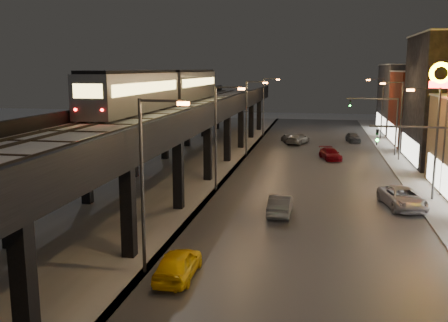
{
  "coord_description": "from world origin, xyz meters",
  "views": [
    {
      "loc": [
        7.92,
        -10.13,
        10.42
      ],
      "look_at": [
        2.41,
        18.57,
        5.0
      ],
      "focal_mm": 40.0,
      "sensor_mm": 36.0,
      "label": 1
    }
  ],
  "objects_px": {
    "car_mid_dark": "(298,139)",
    "car_onc_red": "(353,138)",
    "car_near_white": "(280,205)",
    "car_far_white": "(288,138)",
    "car_taxi": "(178,265)",
    "car_onc_dark": "(403,199)",
    "car_onc_white": "(330,154)",
    "subway_train": "(166,87)"
  },
  "relations": [
    {
      "from": "car_mid_dark",
      "to": "car_onc_red",
      "type": "relative_size",
      "value": 1.25
    },
    {
      "from": "car_mid_dark",
      "to": "car_near_white",
      "type": "bearing_deg",
      "value": 108.99
    },
    {
      "from": "car_mid_dark",
      "to": "car_far_white",
      "type": "xyz_separation_m",
      "value": [
        -1.45,
        1.3,
        -0.11
      ]
    },
    {
      "from": "car_taxi",
      "to": "car_far_white",
      "type": "height_order",
      "value": "car_taxi"
    },
    {
      "from": "car_near_white",
      "to": "car_onc_red",
      "type": "bearing_deg",
      "value": -100.42
    },
    {
      "from": "car_taxi",
      "to": "car_near_white",
      "type": "xyz_separation_m",
      "value": [
        4.15,
        12.1,
        -0.0
      ]
    },
    {
      "from": "car_far_white",
      "to": "car_mid_dark",
      "type": "bearing_deg",
      "value": 121.68
    },
    {
      "from": "car_near_white",
      "to": "car_onc_dark",
      "type": "xyz_separation_m",
      "value": [
        8.94,
        3.56,
        0.02
      ]
    },
    {
      "from": "car_onc_dark",
      "to": "car_onc_white",
      "type": "xyz_separation_m",
      "value": [
        -5.01,
        19.77,
        -0.11
      ]
    },
    {
      "from": "car_onc_red",
      "to": "subway_train",
      "type": "bearing_deg",
      "value": -143.45
    },
    {
      "from": "car_onc_dark",
      "to": "car_onc_red",
      "type": "bearing_deg",
      "value": 81.55
    },
    {
      "from": "car_taxi",
      "to": "car_mid_dark",
      "type": "xyz_separation_m",
      "value": [
        3.82,
        47.18,
        -0.0
      ]
    },
    {
      "from": "car_taxi",
      "to": "car_onc_dark",
      "type": "distance_m",
      "value": 20.41
    },
    {
      "from": "car_onc_white",
      "to": "car_onc_red",
      "type": "relative_size",
      "value": 1.1
    },
    {
      "from": "car_taxi",
      "to": "car_near_white",
      "type": "relative_size",
      "value": 0.97
    },
    {
      "from": "car_taxi",
      "to": "car_onc_white",
      "type": "distance_m",
      "value": 36.34
    },
    {
      "from": "car_mid_dark",
      "to": "car_onc_dark",
      "type": "xyz_separation_m",
      "value": [
        9.28,
        -31.52,
        0.02
      ]
    },
    {
      "from": "subway_train",
      "to": "car_mid_dark",
      "type": "distance_m",
      "value": 23.6
    },
    {
      "from": "car_near_white",
      "to": "car_onc_red",
      "type": "distance_m",
      "value": 38.98
    },
    {
      "from": "car_near_white",
      "to": "car_mid_dark",
      "type": "distance_m",
      "value": 35.08
    },
    {
      "from": "car_taxi",
      "to": "car_onc_dark",
      "type": "bearing_deg",
      "value": -130.7
    },
    {
      "from": "car_onc_dark",
      "to": "car_onc_red",
      "type": "distance_m",
      "value": 34.75
    },
    {
      "from": "car_near_white",
      "to": "car_onc_white",
      "type": "distance_m",
      "value": 23.66
    },
    {
      "from": "subway_train",
      "to": "car_mid_dark",
      "type": "height_order",
      "value": "subway_train"
    },
    {
      "from": "car_taxi",
      "to": "car_onc_white",
      "type": "xyz_separation_m",
      "value": [
        8.08,
        35.43,
        -0.09
      ]
    },
    {
      "from": "car_mid_dark",
      "to": "car_onc_white",
      "type": "height_order",
      "value": "car_mid_dark"
    },
    {
      "from": "car_onc_red",
      "to": "car_far_white",
      "type": "bearing_deg",
      "value": -176.33
    },
    {
      "from": "car_mid_dark",
      "to": "car_onc_white",
      "type": "xyz_separation_m",
      "value": [
        4.27,
        -11.75,
        -0.08
      ]
    },
    {
      "from": "car_taxi",
      "to": "car_onc_white",
      "type": "relative_size",
      "value": 0.97
    },
    {
      "from": "subway_train",
      "to": "car_far_white",
      "type": "xyz_separation_m",
      "value": [
        12.07,
        19.03,
        -7.81
      ]
    },
    {
      "from": "subway_train",
      "to": "car_onc_white",
      "type": "relative_size",
      "value": 8.35
    },
    {
      "from": "subway_train",
      "to": "car_onc_dark",
      "type": "height_order",
      "value": "subway_train"
    },
    {
      "from": "car_mid_dark",
      "to": "car_far_white",
      "type": "relative_size",
      "value": 1.38
    },
    {
      "from": "car_far_white",
      "to": "car_onc_dark",
      "type": "xyz_separation_m",
      "value": [
        10.73,
        -32.82,
        0.13
      ]
    },
    {
      "from": "car_onc_dark",
      "to": "subway_train",
      "type": "bearing_deg",
      "value": 137.85
    },
    {
      "from": "car_taxi",
      "to": "car_mid_dark",
      "type": "relative_size",
      "value": 0.86
    },
    {
      "from": "car_taxi",
      "to": "car_onc_white",
      "type": "bearing_deg",
      "value": -103.64
    },
    {
      "from": "car_near_white",
      "to": "car_taxi",
      "type": "bearing_deg",
      "value": 71.56
    },
    {
      "from": "car_mid_dark",
      "to": "car_onc_red",
      "type": "height_order",
      "value": "car_mid_dark"
    },
    {
      "from": "car_far_white",
      "to": "car_onc_dark",
      "type": "distance_m",
      "value": 34.53
    },
    {
      "from": "car_far_white",
      "to": "car_onc_dark",
      "type": "height_order",
      "value": "car_onc_dark"
    },
    {
      "from": "car_near_white",
      "to": "car_mid_dark",
      "type": "bearing_deg",
      "value": -88.94
    }
  ]
}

